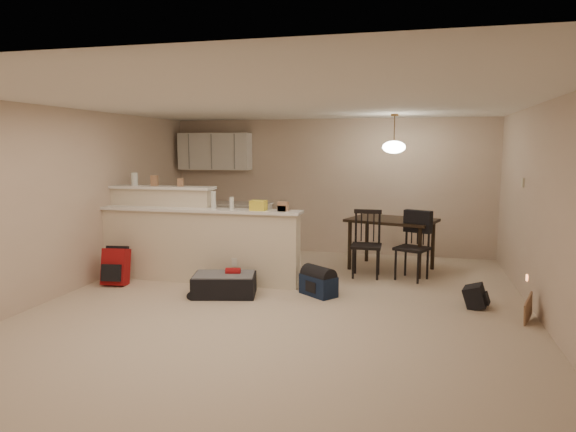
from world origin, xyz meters
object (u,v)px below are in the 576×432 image
(dining_table, at_px, (392,225))
(dining_chair_near, at_px, (366,244))
(red_backpack, at_px, (116,267))
(black_daypack, at_px, (475,296))
(pendant_lamp, at_px, (394,146))
(dining_chair_far, at_px, (412,246))
(navy_duffel, at_px, (318,285))
(suitcase, at_px, (224,285))

(dining_table, xyz_separation_m, dining_chair_near, (-0.35, -0.59, -0.22))
(red_backpack, bearing_deg, black_daypack, -5.11)
(pendant_lamp, xyz_separation_m, dining_chair_near, (-0.35, -0.59, -1.48))
(black_daypack, bearing_deg, red_backpack, 104.50)
(dining_chair_far, xyz_separation_m, black_daypack, (0.78, -1.20, -0.37))
(dining_chair_far, distance_m, navy_duffel, 1.71)
(dining_chair_near, height_order, red_backpack, dining_chair_near)
(black_daypack, bearing_deg, dining_chair_far, 46.28)
(navy_duffel, bearing_deg, suitcase, -128.21)
(dining_table, distance_m, dining_chair_near, 0.72)
(red_backpack, distance_m, black_daypack, 4.94)
(black_daypack, bearing_deg, pendant_lamp, 44.92)
(dining_table, height_order, black_daypack, dining_table)
(pendant_lamp, relative_size, dining_chair_near, 0.61)
(dining_table, height_order, pendant_lamp, pendant_lamp)
(dining_chair_near, height_order, suitcase, dining_chair_near)
(black_daypack, bearing_deg, suitcase, 107.73)
(navy_duffel, bearing_deg, dining_table, 101.22)
(dining_table, relative_size, navy_duffel, 3.07)
(pendant_lamp, xyz_separation_m, dining_chair_far, (0.33, -0.60, -1.48))
(dining_chair_far, height_order, red_backpack, dining_chair_far)
(pendant_lamp, distance_m, dining_chair_near, 1.63)
(dining_table, distance_m, red_backpack, 4.30)
(pendant_lamp, relative_size, navy_duffel, 1.24)
(dining_chair_near, relative_size, suitcase, 1.24)
(pendant_lamp, bearing_deg, red_backpack, -153.42)
(dining_chair_far, bearing_deg, navy_duffel, -112.03)
(navy_duffel, bearing_deg, black_daypack, 36.49)
(suitcase, distance_m, red_backpack, 1.73)
(pendant_lamp, relative_size, dining_chair_far, 0.61)
(dining_chair_far, bearing_deg, black_daypack, -32.53)
(dining_table, xyz_separation_m, black_daypack, (1.11, -1.79, -0.59))
(navy_duffel, distance_m, black_daypack, 1.99)
(dining_chair_near, height_order, navy_duffel, dining_chair_near)
(dining_table, xyz_separation_m, red_backpack, (-3.82, -1.91, -0.47))
(dining_table, relative_size, pendant_lamp, 2.48)
(dining_table, distance_m, suitcase, 3.00)
(dining_table, bearing_deg, dining_chair_far, -43.38)
(pendant_lamp, height_order, dining_chair_near, pendant_lamp)
(dining_chair_far, height_order, suitcase, dining_chair_far)
(dining_chair_near, bearing_deg, suitcase, -140.89)
(dining_chair_far, distance_m, suitcase, 2.86)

